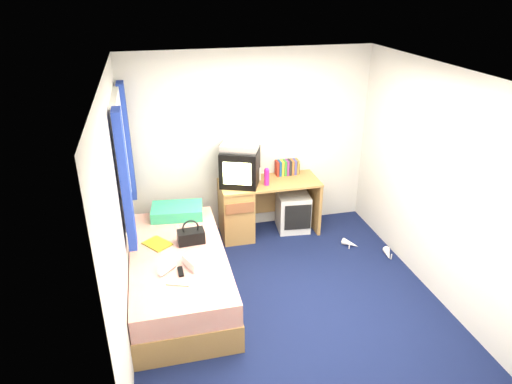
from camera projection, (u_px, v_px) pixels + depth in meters
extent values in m
plane|color=#0C1438|center=(285.00, 297.00, 4.95)|extent=(3.40, 3.40, 0.00)
plane|color=white|center=(293.00, 73.00, 3.94)|extent=(3.40, 3.40, 0.00)
plane|color=silver|center=(250.00, 143.00, 5.94)|extent=(3.20, 0.00, 3.20)
plane|color=silver|center=(367.00, 310.00, 2.95)|extent=(3.20, 0.00, 3.20)
plane|color=silver|center=(119.00, 216.00, 4.11)|extent=(0.00, 3.40, 3.40)
plane|color=silver|center=(434.00, 183.00, 4.78)|extent=(0.00, 3.40, 3.40)
cube|color=#B1854A|center=(180.00, 283.00, 4.93)|extent=(1.00, 2.00, 0.30)
cube|color=#955936|center=(232.00, 299.00, 4.68)|extent=(0.02, 0.70, 0.18)
cube|color=white|center=(178.00, 263.00, 4.82)|extent=(0.98, 1.98, 0.24)
cube|color=teal|center=(177.00, 211.00, 5.48)|extent=(0.64, 0.45, 0.13)
cube|color=#B1854A|center=(269.00, 183.00, 5.93)|extent=(1.30, 0.55, 0.03)
cube|color=#B1854A|center=(236.00, 212.00, 6.00)|extent=(0.40, 0.52, 0.72)
cube|color=#B1854A|center=(314.00, 203.00, 6.23)|extent=(0.04, 0.52, 0.72)
cube|color=#B1854A|center=(282.00, 192.00, 6.33)|extent=(0.78, 0.03, 0.55)
cube|color=silver|center=(293.00, 211.00, 6.22)|extent=(0.45, 0.45, 0.52)
cube|color=black|center=(240.00, 167.00, 5.77)|extent=(0.59, 0.57, 0.46)
cube|color=#D5D386|center=(237.00, 174.00, 5.57)|extent=(0.33, 0.15, 0.29)
cube|color=silver|center=(240.00, 147.00, 5.65)|extent=(0.54, 0.47, 0.09)
cube|color=maroon|center=(277.00, 168.00, 6.07)|extent=(0.03, 0.13, 0.20)
cube|color=navy|center=(279.00, 168.00, 6.08)|extent=(0.03, 0.13, 0.20)
cube|color=gold|center=(282.00, 168.00, 6.09)|extent=(0.03, 0.13, 0.20)
cube|color=#337F33|center=(284.00, 168.00, 6.10)|extent=(0.03, 0.13, 0.20)
cube|color=#7F337F|center=(287.00, 167.00, 6.10)|extent=(0.03, 0.13, 0.20)
cube|color=#262626|center=(289.00, 167.00, 6.11)|extent=(0.03, 0.13, 0.20)
cube|color=#B26633|center=(292.00, 167.00, 6.12)|extent=(0.03, 0.13, 0.20)
cube|color=#4C4C99|center=(294.00, 167.00, 6.13)|extent=(0.03, 0.13, 0.20)
cube|color=olive|center=(297.00, 166.00, 6.13)|extent=(0.03, 0.13, 0.20)
cube|color=#302110|center=(298.00, 167.00, 6.18)|extent=(0.04, 0.12, 0.14)
cylinder|color=#E01F87|center=(267.00, 177.00, 5.79)|extent=(0.08, 0.08, 0.21)
cylinder|color=silver|center=(259.00, 174.00, 5.93)|extent=(0.06, 0.06, 0.18)
cube|color=black|center=(191.00, 237.00, 4.93)|extent=(0.29, 0.18, 0.14)
torus|color=black|center=(190.00, 228.00, 4.88)|extent=(0.18, 0.03, 0.18)
cube|color=silver|center=(201.00, 259.00, 4.57)|extent=(0.36, 0.34, 0.10)
cube|color=yellow|center=(157.00, 244.00, 4.92)|extent=(0.34, 0.35, 0.01)
cylinder|color=white|center=(167.00, 268.00, 4.45)|extent=(0.19, 0.19, 0.07)
cube|color=#F4A336|center=(178.00, 284.00, 4.27)|extent=(0.23, 0.13, 0.01)
cube|color=black|center=(181.00, 272.00, 4.45)|extent=(0.06, 0.16, 0.02)
cube|color=silver|center=(121.00, 156.00, 4.80)|extent=(0.02, 0.90, 1.10)
cube|color=white|center=(114.00, 100.00, 4.55)|extent=(0.06, 1.06, 0.08)
cube|color=white|center=(128.00, 206.00, 5.05)|extent=(0.06, 1.06, 0.08)
cube|color=navy|center=(125.00, 182.00, 4.31)|extent=(0.08, 0.24, 1.40)
cube|color=navy|center=(127.00, 142.00, 5.35)|extent=(0.08, 0.24, 1.40)
cone|color=white|center=(350.00, 244.00, 5.88)|extent=(0.21, 0.23, 0.09)
cone|color=white|center=(388.00, 254.00, 5.66)|extent=(0.15, 0.24, 0.09)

